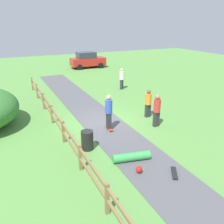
{
  "coord_description": "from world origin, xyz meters",
  "views": [
    {
      "loc": [
        -4.95,
        -11.77,
        5.57
      ],
      "look_at": [
        0.14,
        -0.95,
        1.0
      ],
      "focal_mm": 38.73,
      "sensor_mm": 36.0,
      "label": 1
    }
  ],
  "objects_px": {
    "bystander_orange": "(148,102)",
    "parked_car_red": "(87,60)",
    "skateboard_loose": "(174,173)",
    "skater_riding": "(109,110)",
    "bystander_white": "(122,78)",
    "trash_bin": "(87,140)",
    "skater_fallen": "(132,158)",
    "bystander_red": "(157,109)"
  },
  "relations": [
    {
      "from": "skater_riding",
      "to": "bystander_white",
      "type": "relative_size",
      "value": 1.08
    },
    {
      "from": "skateboard_loose",
      "to": "parked_car_red",
      "type": "height_order",
      "value": "parked_car_red"
    },
    {
      "from": "parked_car_red",
      "to": "trash_bin",
      "type": "bearing_deg",
      "value": -109.83
    },
    {
      "from": "bystander_orange",
      "to": "parked_car_red",
      "type": "height_order",
      "value": "parked_car_red"
    },
    {
      "from": "bystander_red",
      "to": "skater_riding",
      "type": "bearing_deg",
      "value": 164.5
    },
    {
      "from": "skater_fallen",
      "to": "bystander_white",
      "type": "relative_size",
      "value": 0.92
    },
    {
      "from": "skateboard_loose",
      "to": "bystander_orange",
      "type": "height_order",
      "value": "bystander_orange"
    },
    {
      "from": "bystander_orange",
      "to": "bystander_red",
      "type": "distance_m",
      "value": 1.45
    },
    {
      "from": "trash_bin",
      "to": "parked_car_red",
      "type": "bearing_deg",
      "value": 70.17
    },
    {
      "from": "parked_car_red",
      "to": "skater_fallen",
      "type": "bearing_deg",
      "value": -104.91
    },
    {
      "from": "skateboard_loose",
      "to": "bystander_white",
      "type": "height_order",
      "value": "bystander_white"
    },
    {
      "from": "trash_bin",
      "to": "bystander_red",
      "type": "bearing_deg",
      "value": 10.35
    },
    {
      "from": "skateboard_loose",
      "to": "bystander_red",
      "type": "distance_m",
      "value": 4.63
    },
    {
      "from": "skater_fallen",
      "to": "parked_car_red",
      "type": "xyz_separation_m",
      "value": [
        5.55,
        20.86,
        0.76
      ]
    },
    {
      "from": "skater_fallen",
      "to": "bystander_white",
      "type": "height_order",
      "value": "bystander_white"
    },
    {
      "from": "bystander_orange",
      "to": "bystander_red",
      "type": "relative_size",
      "value": 0.93
    },
    {
      "from": "skateboard_loose",
      "to": "skater_riding",
      "type": "bearing_deg",
      "value": 96.88
    },
    {
      "from": "skateboard_loose",
      "to": "parked_car_red",
      "type": "bearing_deg",
      "value": 78.54
    },
    {
      "from": "trash_bin",
      "to": "skater_riding",
      "type": "relative_size",
      "value": 0.46
    },
    {
      "from": "trash_bin",
      "to": "bystander_white",
      "type": "bearing_deg",
      "value": 54.1
    },
    {
      "from": "skater_riding",
      "to": "bystander_red",
      "type": "height_order",
      "value": "skater_riding"
    },
    {
      "from": "bystander_white",
      "to": "parked_car_red",
      "type": "bearing_deg",
      "value": 86.11
    },
    {
      "from": "trash_bin",
      "to": "skater_fallen",
      "type": "relative_size",
      "value": 0.55
    },
    {
      "from": "skateboard_loose",
      "to": "parked_car_red",
      "type": "relative_size",
      "value": 0.19
    },
    {
      "from": "skater_fallen",
      "to": "parked_car_red",
      "type": "relative_size",
      "value": 0.39
    },
    {
      "from": "skater_riding",
      "to": "skater_fallen",
      "type": "height_order",
      "value": "skater_riding"
    },
    {
      "from": "skater_fallen",
      "to": "skateboard_loose",
      "type": "height_order",
      "value": "skater_fallen"
    },
    {
      "from": "skateboard_loose",
      "to": "bystander_orange",
      "type": "relative_size",
      "value": 0.46
    },
    {
      "from": "skateboard_loose",
      "to": "bystander_red",
      "type": "height_order",
      "value": "bystander_red"
    },
    {
      "from": "bystander_white",
      "to": "parked_car_red",
      "type": "xyz_separation_m",
      "value": [
        0.72,
        10.55,
        -0.04
      ]
    },
    {
      "from": "bystander_white",
      "to": "skater_fallen",
      "type": "bearing_deg",
      "value": -115.12
    },
    {
      "from": "bystander_orange",
      "to": "skater_riding",
      "type": "bearing_deg",
      "value": -166.75
    },
    {
      "from": "trash_bin",
      "to": "skater_fallen",
      "type": "height_order",
      "value": "trash_bin"
    },
    {
      "from": "bystander_red",
      "to": "parked_car_red",
      "type": "bearing_deg",
      "value": 82.07
    },
    {
      "from": "bystander_white",
      "to": "bystander_red",
      "type": "height_order",
      "value": "bystander_red"
    },
    {
      "from": "skater_fallen",
      "to": "bystander_red",
      "type": "xyz_separation_m",
      "value": [
        3.01,
        2.61,
        0.82
      ]
    },
    {
      "from": "bystander_red",
      "to": "parked_car_red",
      "type": "relative_size",
      "value": 0.44
    },
    {
      "from": "skater_fallen",
      "to": "parked_car_red",
      "type": "distance_m",
      "value": 21.6
    },
    {
      "from": "skater_riding",
      "to": "skater_fallen",
      "type": "bearing_deg",
      "value": -97.68
    },
    {
      "from": "skater_riding",
      "to": "skater_fallen",
      "type": "distance_m",
      "value": 3.47
    },
    {
      "from": "bystander_red",
      "to": "parked_car_red",
      "type": "distance_m",
      "value": 18.43
    },
    {
      "from": "bystander_white",
      "to": "parked_car_red",
      "type": "distance_m",
      "value": 10.57
    }
  ]
}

